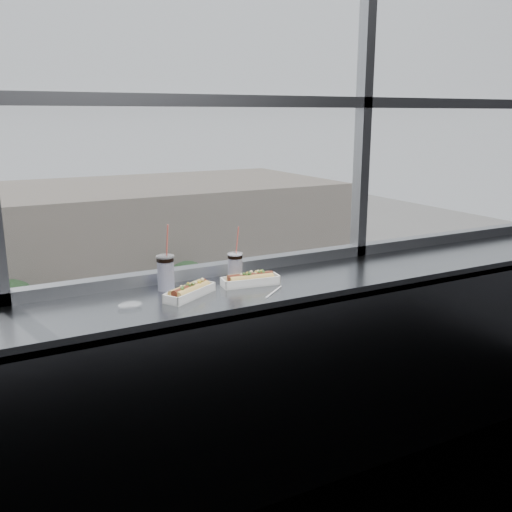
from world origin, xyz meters
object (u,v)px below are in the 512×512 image
car_near_d (177,429)px  tree_center (12,308)px  car_far_c (206,340)px  soda_cup_right (235,266)px  soda_cup_left (166,271)px  tree_right (188,285)px  car_far_b (90,361)px  wrapper (130,305)px  hotdog_tray_right (250,279)px  loose_straw (274,292)px  car_near_c (68,461)px  pedestrian_d (193,313)px  car_near_e (353,385)px  hotdog_tray_left (190,291)px

car_near_d → tree_center: tree_center is taller
car_far_c → soda_cup_right: bearing=155.2°
soda_cup_left → tree_right: size_ratio=0.07×
car_near_d → car_far_b: bearing=13.5°
wrapper → car_far_b: wrapper is taller
hotdog_tray_right → tree_center: (0.77, 28.26, -8.95)m
loose_straw → car_far_c: (9.90, 24.43, -11.01)m
hotdog_tray_right → loose_straw: hotdog_tray_right is taller
tree_center → car_near_c: bearing=-87.8°
pedestrian_d → car_far_c: bearing=167.8°
car_far_c → tree_center: size_ratio=1.32×
tree_center → car_far_b: bearing=-53.4°
hotdog_tray_right → car_far_c: hotdog_tray_right is taller
car_near_e → car_near_c: size_ratio=0.95×
hotdog_tray_right → tree_right: hotdog_tray_right is taller
loose_straw → car_near_d: bearing=33.1°
car_near_d → tree_right: size_ratio=1.52×
hotdog_tray_right → wrapper: hotdog_tray_right is taller
wrapper → car_far_b: size_ratio=0.02×
car_far_b → car_near_c: 8.39m
hotdog_tray_left → car_far_c: bearing=36.4°
hotdog_tray_left → car_far_c: hotdog_tray_left is taller
wrapper → car_far_b: 27.01m
car_near_d → pedestrian_d: 13.18m
soda_cup_left → car_far_b: bearing=80.3°
loose_straw → car_near_e: 24.06m
hotdog_tray_left → hotdog_tray_right: 0.34m
wrapper → car_near_d: 20.51m
pedestrian_d → tree_right: bearing=84.8°
hotdog_tray_left → car_far_b: (4.09, 24.30, -10.94)m
hotdog_tray_right → car_far_c: 28.45m
car_far_b → tree_center: bearing=44.2°
loose_straw → pedestrian_d: size_ratio=0.09×
car_near_e → tree_center: 17.78m
car_near_e → car_near_d: 8.41m
hotdog_tray_left → wrapper: size_ratio=2.86×
pedestrian_d → wrapper: bearing=158.0°
car_near_c → car_far_b: bearing=-17.5°
hotdog_tray_right → tree_right: (10.55, 28.26, -9.09)m
car_near_e → car_far_b: bearing=48.7°
hotdog_tray_right → wrapper: 0.64m
loose_straw → tree_right: 31.63m
hotdog_tray_right → car_near_c: size_ratio=0.05×
car_far_c → pedestrian_d: bearing=-14.5°
car_near_c → car_near_e: bearing=-90.1°
hotdog_tray_right → loose_straw: bearing=-69.4°
car_far_b → car_near_d: (1.56, -8.00, 0.01)m
soda_cup_left → tree_center: 29.57m
loose_straw → car_near_e: loose_straw is taller
hotdog_tray_left → loose_straw: (0.38, -0.13, -0.03)m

